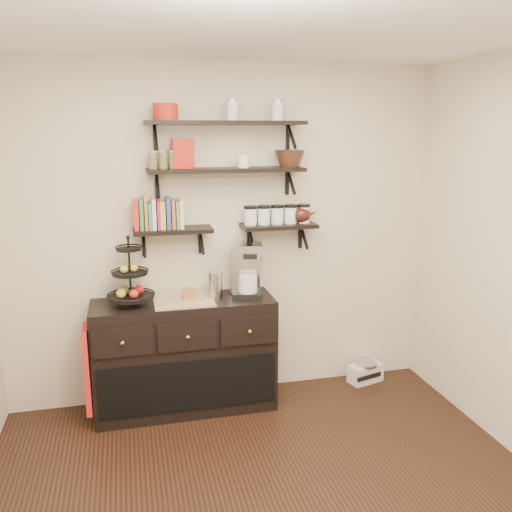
% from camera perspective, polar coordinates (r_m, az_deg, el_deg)
% --- Properties ---
extents(ceiling, '(3.50, 3.50, 0.02)m').
position_cam_1_polar(ceiling, '(2.65, 3.73, 24.37)').
color(ceiling, white).
rests_on(ceiling, back_wall).
extents(back_wall, '(3.50, 0.02, 2.70)m').
position_cam_1_polar(back_wall, '(4.38, -3.37, 2.16)').
color(back_wall, beige).
rests_on(back_wall, ground).
extents(shelf_top, '(1.20, 0.27, 0.23)m').
position_cam_1_polar(shelf_top, '(4.17, -3.20, 13.79)').
color(shelf_top, black).
rests_on(shelf_top, back_wall).
extents(shelf_mid, '(1.20, 0.27, 0.23)m').
position_cam_1_polar(shelf_mid, '(4.18, -3.14, 8.99)').
color(shelf_mid, black).
rests_on(shelf_mid, back_wall).
extents(shelf_low_left, '(0.60, 0.25, 0.23)m').
position_cam_1_polar(shelf_low_left, '(4.19, -8.74, 2.62)').
color(shelf_low_left, black).
rests_on(shelf_low_left, back_wall).
extents(shelf_low_right, '(0.60, 0.25, 0.23)m').
position_cam_1_polar(shelf_low_right, '(4.35, 2.37, 3.13)').
color(shelf_low_right, black).
rests_on(shelf_low_right, back_wall).
extents(cookbooks, '(0.40, 0.15, 0.26)m').
position_cam_1_polar(cookbooks, '(4.17, -9.72, 4.43)').
color(cookbooks, red).
rests_on(cookbooks, shelf_low_left).
extents(glass_canisters, '(0.54, 0.10, 0.13)m').
position_cam_1_polar(glass_canisters, '(4.33, 2.26, 4.26)').
color(glass_canisters, silver).
rests_on(glass_canisters, shelf_low_right).
extents(sideboard, '(1.40, 0.50, 0.92)m').
position_cam_1_polar(sideboard, '(4.37, -7.49, -10.29)').
color(sideboard, black).
rests_on(sideboard, floor).
extents(fruit_stand, '(0.35, 0.35, 0.51)m').
position_cam_1_polar(fruit_stand, '(4.15, -13.04, -2.68)').
color(fruit_stand, black).
rests_on(fruit_stand, sideboard).
extents(candle, '(0.08, 0.08, 0.08)m').
position_cam_1_polar(candle, '(4.20, -7.11, -3.94)').
color(candle, '#925821').
rests_on(candle, sideboard).
extents(coffee_maker, '(0.27, 0.27, 0.42)m').
position_cam_1_polar(coffee_maker, '(4.26, -1.03, -1.54)').
color(coffee_maker, black).
rests_on(coffee_maker, sideboard).
extents(thermal_carafe, '(0.11, 0.11, 0.22)m').
position_cam_1_polar(thermal_carafe, '(4.19, -4.32, -3.13)').
color(thermal_carafe, silver).
rests_on(thermal_carafe, sideboard).
extents(apron, '(0.04, 0.28, 0.64)m').
position_cam_1_polar(apron, '(4.27, -17.30, -11.27)').
color(apron, red).
rests_on(apron, sideboard).
extents(radio, '(0.33, 0.24, 0.18)m').
position_cam_1_polar(radio, '(5.00, 11.44, -11.89)').
color(radio, silver).
rests_on(radio, floor).
extents(recipe_box, '(0.17, 0.08, 0.22)m').
position_cam_1_polar(recipe_box, '(4.12, -7.72, 10.62)').
color(recipe_box, '#AE2313').
rests_on(recipe_box, shelf_mid).
extents(walnut_bowl, '(0.24, 0.24, 0.13)m').
position_cam_1_polar(walnut_bowl, '(4.29, 3.54, 10.21)').
color(walnut_bowl, black).
rests_on(walnut_bowl, shelf_mid).
extents(ramekins, '(0.09, 0.09, 0.10)m').
position_cam_1_polar(ramekins, '(4.20, -1.35, 9.93)').
color(ramekins, white).
rests_on(ramekins, shelf_mid).
extents(teapot, '(0.24, 0.19, 0.16)m').
position_cam_1_polar(teapot, '(4.38, 4.76, 4.52)').
color(teapot, '#391611').
rests_on(teapot, shelf_low_right).
extents(red_pot, '(0.18, 0.18, 0.12)m').
position_cam_1_polar(red_pot, '(4.11, -9.51, 14.74)').
color(red_pot, '#AE2313').
rests_on(red_pot, shelf_top).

